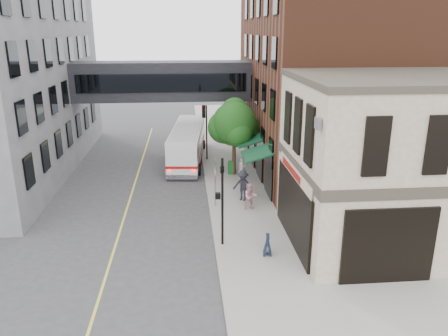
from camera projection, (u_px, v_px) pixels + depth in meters
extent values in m
plane|color=#38383A|center=(218.00, 267.00, 20.07)|extent=(120.00, 120.00, 0.00)
cube|color=gray|center=(230.00, 171.00, 33.50)|extent=(4.00, 60.00, 0.15)
cube|color=tan|center=(396.00, 165.00, 21.49)|extent=(10.00, 8.00, 8.15)
cube|color=#38332B|center=(396.00, 164.00, 21.47)|extent=(10.12, 8.12, 0.50)
cube|color=#38332B|center=(407.00, 78.00, 20.20)|extent=(10.12, 8.12, 0.30)
cube|color=black|center=(293.00, 210.00, 21.74)|extent=(0.14, 6.40, 3.40)
cube|color=black|center=(292.00, 210.00, 21.73)|extent=(0.04, 5.90, 3.00)
cube|color=maroon|center=(291.00, 169.00, 21.71)|extent=(0.03, 3.60, 0.32)
cube|color=#532A1A|center=(334.00, 77.00, 33.02)|extent=(12.00, 18.00, 14.00)
cube|color=#0B331E|center=(246.00, 134.00, 32.47)|extent=(1.80, 13.00, 0.40)
cube|color=black|center=(163.00, 81.00, 34.91)|extent=(14.00, 3.00, 3.00)
cube|color=black|center=(162.00, 83.00, 33.44)|extent=(13.00, 0.08, 1.40)
cube|color=black|center=(164.00, 79.00, 36.38)|extent=(13.00, 0.08, 1.40)
cylinder|color=black|center=(222.00, 202.00, 21.27)|extent=(0.12, 0.12, 4.50)
cube|color=black|center=(218.00, 196.00, 21.14)|extent=(0.25, 0.22, 0.30)
imported|color=black|center=(222.00, 166.00, 20.70)|extent=(0.20, 0.16, 1.00)
cylinder|color=black|center=(207.00, 133.00, 35.50)|extent=(0.12, 0.12, 4.50)
cube|color=black|center=(204.00, 129.00, 35.37)|extent=(0.25, 0.22, 0.30)
cube|color=black|center=(204.00, 112.00, 34.95)|extent=(0.28, 0.28, 1.00)
sphere|color=#FF0C05|center=(202.00, 107.00, 34.83)|extent=(0.18, 0.18, 0.18)
cylinder|color=gray|center=(215.00, 183.00, 26.24)|extent=(0.08, 0.08, 3.00)
cube|color=white|center=(215.00, 172.00, 26.02)|extent=(0.03, 0.75, 0.22)
cube|color=#0C591E|center=(215.00, 163.00, 25.86)|extent=(0.03, 0.70, 0.18)
cube|color=#B20C0C|center=(215.00, 179.00, 26.18)|extent=(0.03, 0.30, 0.40)
cylinder|color=#382619|center=(234.00, 156.00, 32.12)|extent=(0.28, 0.28, 2.80)
sphere|color=#124415|center=(234.00, 124.00, 31.38)|extent=(3.20, 3.20, 3.20)
sphere|color=#124415|center=(244.00, 128.00, 32.05)|extent=(2.20, 2.20, 2.20)
sphere|color=#124415|center=(224.00, 127.00, 31.70)|extent=(2.40, 2.40, 2.40)
sphere|color=#124415|center=(235.00, 111.00, 31.72)|extent=(2.00, 2.00, 2.00)
cube|color=#D8CC4C|center=(132.00, 193.00, 29.13)|extent=(0.12, 40.00, 0.01)
cube|color=white|center=(187.00, 143.00, 35.86)|extent=(3.23, 10.60, 2.63)
cube|color=black|center=(187.00, 138.00, 35.72)|extent=(3.27, 10.42, 0.95)
cube|color=#B20C0C|center=(188.00, 149.00, 35.99)|extent=(3.29, 10.62, 0.20)
cylinder|color=black|center=(168.00, 170.00, 32.55)|extent=(0.36, 0.93, 0.91)
cylinder|color=black|center=(199.00, 170.00, 32.54)|extent=(0.36, 0.93, 0.91)
cylinder|color=black|center=(178.00, 145.00, 39.46)|extent=(0.36, 0.93, 0.91)
cylinder|color=black|center=(203.00, 145.00, 39.45)|extent=(0.36, 0.93, 0.91)
imported|color=beige|center=(242.00, 168.00, 31.34)|extent=(0.64, 0.49, 1.57)
imported|color=pink|center=(250.00, 196.00, 25.95)|extent=(0.84, 0.67, 1.64)
imported|color=#21212A|center=(243.00, 186.00, 27.27)|extent=(1.45, 1.21, 1.95)
cube|color=#13541A|center=(231.00, 167.00, 32.50)|extent=(0.55, 0.51, 0.95)
cube|color=#101C31|center=(268.00, 245.00, 20.80)|extent=(0.45, 0.61, 0.99)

